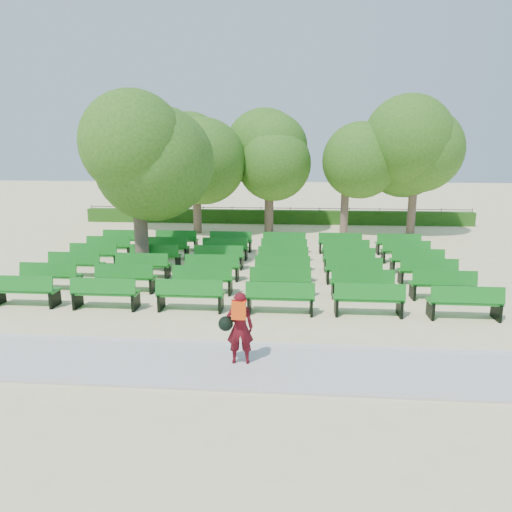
% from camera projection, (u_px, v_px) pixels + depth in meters
% --- Properties ---
extents(ground, '(120.00, 120.00, 0.00)m').
position_uv_depth(ground, '(260.00, 278.00, 17.33)').
color(ground, beige).
extents(paving, '(30.00, 2.20, 0.06)m').
position_uv_depth(paving, '(235.00, 366.00, 10.13)').
color(paving, '#B8B7B3').
rests_on(paving, ground).
extents(curb, '(30.00, 0.12, 0.10)m').
position_uv_depth(curb, '(241.00, 344.00, 11.25)').
color(curb, silver).
rests_on(curb, ground).
extents(hedge, '(26.00, 0.70, 0.90)m').
position_uv_depth(hedge, '(275.00, 217.00, 30.84)').
color(hedge, '#245315').
rests_on(hedge, ground).
extents(fence, '(26.00, 0.10, 1.02)m').
position_uv_depth(fence, '(275.00, 223.00, 31.33)').
color(fence, black).
rests_on(fence, ground).
extents(tree_line, '(21.80, 6.80, 7.04)m').
position_uv_depth(tree_line, '(272.00, 233.00, 27.05)').
color(tree_line, '#35661B').
rests_on(tree_line, ground).
extents(bench_array, '(2.05, 0.76, 1.27)m').
position_uv_depth(bench_array, '(249.00, 272.00, 17.86)').
color(bench_array, '#13711A').
rests_on(bench_array, ground).
extents(tree_among, '(4.93, 4.93, 6.59)m').
position_uv_depth(tree_among, '(137.00, 161.00, 17.47)').
color(tree_among, brown).
rests_on(tree_among, ground).
extents(person, '(0.79, 0.49, 1.65)m').
position_uv_depth(person, '(239.00, 327.00, 10.04)').
color(person, '#4F0B12').
rests_on(person, ground).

